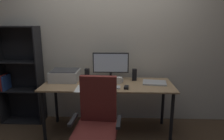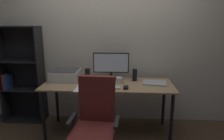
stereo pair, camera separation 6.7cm
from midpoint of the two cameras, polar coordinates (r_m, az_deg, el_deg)
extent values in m
plane|color=#4C3826|center=(3.12, -0.47, -16.98)|extent=(12.00, 12.00, 0.00)
cube|color=beige|center=(3.20, 0.13, 8.47)|extent=(6.40, 0.10, 2.60)
cube|color=tan|center=(2.82, -0.50, -4.08)|extent=(1.80, 0.67, 0.02)
cylinder|color=black|center=(2.89, -18.13, -12.22)|extent=(0.04, 0.04, 0.72)
cylinder|color=black|center=(2.77, 17.12, -13.26)|extent=(0.04, 0.04, 0.72)
cylinder|color=black|center=(3.36, -14.71, -8.29)|extent=(0.04, 0.04, 0.72)
cylinder|color=black|center=(3.26, 14.93, -8.98)|extent=(0.04, 0.04, 0.72)
cylinder|color=black|center=(2.99, 0.37, -2.68)|extent=(0.20, 0.20, 0.01)
cylinder|color=black|center=(2.98, 0.37, -1.65)|extent=(0.04, 0.04, 0.10)
cube|color=black|center=(2.93, 0.37, 2.07)|extent=(0.52, 0.03, 0.29)
cube|color=silver|center=(2.92, 0.36, 2.01)|extent=(0.49, 0.01, 0.26)
cube|color=#B7BABC|center=(2.64, -0.16, -4.88)|extent=(0.29, 0.11, 0.02)
cube|color=black|center=(2.61, 4.69, -4.93)|extent=(0.07, 0.10, 0.03)
cylinder|color=white|center=(2.83, 2.74, -2.91)|extent=(0.09, 0.09, 0.09)
cube|color=white|center=(2.82, 3.77, -2.85)|extent=(0.02, 0.01, 0.05)
cube|color=#B7BABC|center=(2.88, 12.61, -3.60)|extent=(0.35, 0.27, 0.02)
cube|color=black|center=(3.00, -6.27, -1.16)|extent=(0.06, 0.07, 0.17)
cube|color=black|center=(2.96, 7.07, -1.37)|extent=(0.06, 0.07, 0.17)
cube|color=silver|center=(3.03, -12.38, -1.46)|extent=(0.40, 0.34, 0.15)
cube|color=#424244|center=(3.01, -12.46, 0.03)|extent=(0.37, 0.31, 0.01)
cube|color=white|center=(2.64, -7.32, -5.16)|extent=(0.21, 0.30, 0.00)
cube|color=maroon|center=(2.21, -4.30, -17.27)|extent=(0.47, 0.47, 0.08)
cube|color=maroon|center=(2.27, -3.37, -8.03)|extent=(0.40, 0.10, 0.52)
cube|color=#232326|center=(2.22, -10.50, -13.49)|extent=(0.06, 0.26, 0.03)
cube|color=#232326|center=(2.14, 2.28, -14.45)|extent=(0.06, 0.26, 0.03)
cube|color=black|center=(3.61, -27.97, -1.25)|extent=(0.02, 0.28, 1.52)
cube|color=black|center=(3.33, -18.77, -1.52)|extent=(0.02, 0.28, 1.52)
cube|color=black|center=(3.58, -22.60, -0.84)|extent=(0.64, 0.01, 1.52)
cube|color=black|center=(3.71, -22.45, -12.66)|extent=(0.61, 0.26, 0.02)
cube|color=black|center=(3.52, -23.21, -4.97)|extent=(0.61, 0.26, 0.02)
cube|color=black|center=(3.41, -23.92, 2.31)|extent=(0.61, 0.26, 0.02)
cube|color=black|center=(3.36, -24.78, 11.08)|extent=(0.61, 0.26, 0.02)
cube|color=#B22D28|center=(3.60, -27.20, -2.82)|extent=(0.02, 0.22, 0.24)
cube|color=#28478C|center=(3.59, -26.74, -2.94)|extent=(0.03, 0.22, 0.23)
camera|label=1|loc=(0.03, -89.31, 0.17)|focal=32.39mm
camera|label=2|loc=(0.03, 90.69, -0.17)|focal=32.39mm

